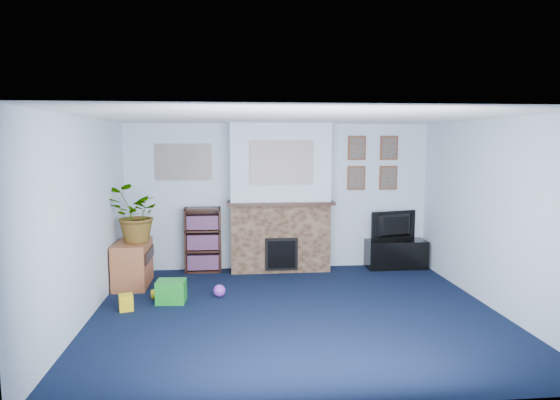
{
  "coord_description": "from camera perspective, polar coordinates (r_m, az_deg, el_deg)",
  "views": [
    {
      "loc": [
        -0.79,
        -5.93,
        2.12
      ],
      "look_at": [
        -0.12,
        0.86,
        1.31
      ],
      "focal_mm": 32.0,
      "sensor_mm": 36.0,
      "label": 1
    }
  ],
  "objects": [
    {
      "name": "toy_tube",
      "position": [
        7.05,
        -13.22,
        -10.3
      ],
      "size": [
        0.32,
        0.14,
        0.18
      ],
      "primitive_type": "cylinder",
      "rotation": [
        0.0,
        1.43,
        0.0
      ],
      "color": "yellow",
      "rests_on": "ground"
    },
    {
      "name": "mantel_can",
      "position": [
        8.12,
        4.9,
        0.32
      ],
      "size": [
        0.06,
        0.06,
        0.11
      ],
      "primitive_type": "cylinder",
      "color": "yellow",
      "rests_on": "chimney_breast"
    },
    {
      "name": "sideboard",
      "position": [
        7.68,
        -16.48,
        -6.82
      ],
      "size": [
        0.46,
        0.84,
        0.65
      ],
      "primitive_type": "cube",
      "color": "#9A5431",
      "rests_on": "ground"
    },
    {
      "name": "potted_plant",
      "position": [
        7.49,
        -16.36,
        -1.58
      ],
      "size": [
        0.97,
        0.94,
        0.83
      ],
      "primitive_type": "imported",
      "rotation": [
        0.0,
        0.0,
        3.67
      ],
      "color": "#26661E",
      "rests_on": "sideboard"
    },
    {
      "name": "mantel_candle",
      "position": [
        8.05,
        2.0,
        0.43
      ],
      "size": [
        0.05,
        0.05,
        0.15
      ],
      "primitive_type": "cylinder",
      "color": "#B2BFC6",
      "rests_on": "chimney_breast"
    },
    {
      "name": "wall_left",
      "position": [
        6.24,
        -21.5,
        -2.18
      ],
      "size": [
        0.04,
        4.5,
        2.4
      ],
      "primitive_type": "cube",
      "color": "silver",
      "rests_on": "ground"
    },
    {
      "name": "floor",
      "position": [
        6.35,
        1.88,
        -12.74
      ],
      "size": [
        5.0,
        4.5,
        0.01
      ],
      "primitive_type": "cube",
      "color": "black",
      "rests_on": "ground"
    },
    {
      "name": "bookshelf",
      "position": [
        8.21,
        -8.78,
        -4.67
      ],
      "size": [
        0.58,
        0.28,
        1.05
      ],
      "color": "black",
      "rests_on": "ground"
    },
    {
      "name": "tv_stand",
      "position": [
        8.63,
        13.1,
        -6.08
      ],
      "size": [
        0.99,
        0.42,
        0.47
      ],
      "primitive_type": "cube",
      "color": "black",
      "rests_on": "ground"
    },
    {
      "name": "green_crate",
      "position": [
        6.83,
        -12.32,
        -10.23
      ],
      "size": [
        0.39,
        0.32,
        0.3
      ],
      "primitive_type": "cube",
      "rotation": [
        0.0,
        0.0,
        -0.06
      ],
      "color": "#198C26",
      "rests_on": "ground"
    },
    {
      "name": "portrait_tl",
      "position": [
        8.42,
        8.77,
        5.89
      ],
      "size": [
        0.3,
        0.03,
        0.4
      ],
      "primitive_type": "cube",
      "color": "brown",
      "rests_on": "wall_back"
    },
    {
      "name": "portrait_bl",
      "position": [
        8.45,
        8.71,
        2.5
      ],
      "size": [
        0.3,
        0.03,
        0.4
      ],
      "primitive_type": "cube",
      "color": "brown",
      "rests_on": "wall_back"
    },
    {
      "name": "collage_left",
      "position": [
        8.21,
        -10.98,
        4.29
      ],
      "size": [
        0.9,
        0.03,
        0.58
      ],
      "primitive_type": "cube",
      "color": "gray",
      "rests_on": "wall_back"
    },
    {
      "name": "mantel_teddy",
      "position": [
        7.99,
        -3.69,
        0.26
      ],
      "size": [
        0.12,
        0.12,
        0.12
      ],
      "primitive_type": "sphere",
      "color": "slate",
      "rests_on": "chimney_breast"
    },
    {
      "name": "wall_back",
      "position": [
        8.27,
        -0.13,
        0.4
      ],
      "size": [
        5.0,
        0.04,
        2.4
      ],
      "primitive_type": "cube",
      "color": "silver",
      "rests_on": "ground"
    },
    {
      "name": "chimney_breast",
      "position": [
        8.07,
        0.01,
        0.12
      ],
      "size": [
        1.72,
        0.5,
        2.4
      ],
      "color": "brown",
      "rests_on": "ground"
    },
    {
      "name": "television",
      "position": [
        8.55,
        13.14,
        -2.9
      ],
      "size": [
        0.83,
        0.32,
        0.48
      ],
      "primitive_type": "imported",
      "rotation": [
        0.0,
        0.0,
        3.4
      ],
      "color": "black",
      "rests_on": "tv_stand"
    },
    {
      "name": "toy_ball",
      "position": [
        6.97,
        -6.95,
        -10.2
      ],
      "size": [
        0.17,
        0.17,
        0.17
      ],
      "primitive_type": "sphere",
      "color": "purple",
      "rests_on": "ground"
    },
    {
      "name": "ceiling",
      "position": [
        5.99,
        1.97,
        9.45
      ],
      "size": [
        5.0,
        4.5,
        0.01
      ],
      "primitive_type": "cube",
      "color": "white",
      "rests_on": "wall_back"
    },
    {
      "name": "portrait_br",
      "position": [
        8.6,
        12.27,
        2.5
      ],
      "size": [
        0.3,
        0.03,
        0.4
      ],
      "primitive_type": "cube",
      "color": "brown",
      "rests_on": "wall_back"
    },
    {
      "name": "toy_block",
      "position": [
        6.68,
        -17.19,
        -11.06
      ],
      "size": [
        0.21,
        0.21,
        0.2
      ],
      "primitive_type": "cube",
      "rotation": [
        0.0,
        0.0,
        0.28
      ],
      "color": "yellow",
      "rests_on": "ground"
    },
    {
      "name": "collage_main",
      "position": [
        7.81,
        0.17,
        4.29
      ],
      "size": [
        1.0,
        0.03,
        0.68
      ],
      "primitive_type": "cube",
      "color": "gray",
      "rests_on": "chimney_breast"
    },
    {
      "name": "wall_right",
      "position": [
        6.84,
        23.16,
        -1.5
      ],
      "size": [
        0.04,
        4.5,
        2.4
      ],
      "primitive_type": "cube",
      "color": "silver",
      "rests_on": "ground"
    },
    {
      "name": "mantel_clock",
      "position": [
        8.01,
        -0.87,
        0.33
      ],
      "size": [
        0.1,
        0.06,
        0.13
      ],
      "primitive_type": "cube",
      "color": "gold",
      "rests_on": "chimney_breast"
    },
    {
      "name": "portrait_tr",
      "position": [
        8.58,
        12.35,
        5.83
      ],
      "size": [
        0.3,
        0.03,
        0.4
      ],
      "primitive_type": "cube",
      "color": "brown",
      "rests_on": "wall_back"
    },
    {
      "name": "wall_front",
      "position": [
        3.87,
        6.33,
        -7.02
      ],
      "size": [
        5.0,
        0.04,
        2.4
      ],
      "primitive_type": "cube",
      "color": "silver",
      "rests_on": "ground"
    }
  ]
}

